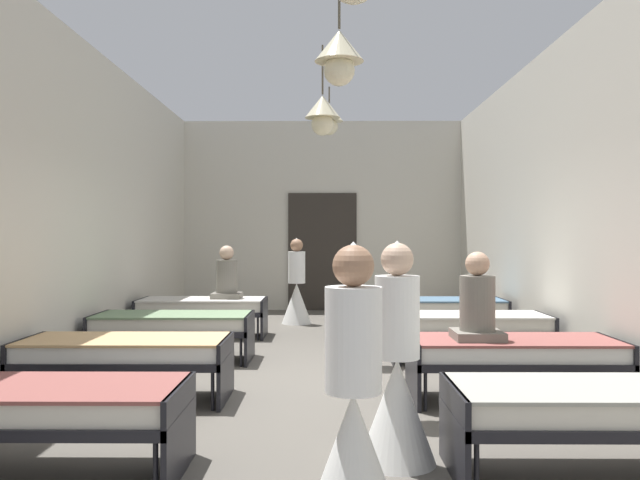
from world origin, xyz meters
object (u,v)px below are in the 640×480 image
object	(u,v)px
patient_seated_primary	(227,279)
patient_seated_secondary	(477,307)
bed_right_row_1	(514,353)
bed_right_row_3	(441,308)
bed_right_row_2	(468,325)
bed_left_row_1	(125,353)
nurse_mid_aisle	(353,425)
bed_left_row_3	(203,308)
nurse_near_aisle	(297,293)
bed_right_row_0	(602,408)
nurse_far_aisle	(397,384)
bed_left_row_2	(173,325)
bed_left_row_0	(33,406)

from	to	relation	value
patient_seated_primary	patient_seated_secondary	bearing A→B (deg)	-53.78
bed_right_row_1	bed_right_row_3	xyz separation A→B (m)	(0.00, 3.80, 0.00)
patient_seated_secondary	bed_right_row_2	bearing A→B (deg)	79.84
bed_right_row_1	bed_left_row_1	bearing A→B (deg)	180.00
bed_right_row_1	nurse_mid_aisle	world-z (taller)	nurse_mid_aisle
bed_right_row_3	bed_right_row_1	bearing A→B (deg)	-90.00
bed_left_row_1	bed_left_row_3	xyz separation A→B (m)	(0.00, 3.80, 0.00)
bed_right_row_1	nurse_near_aisle	bearing A→B (deg)	112.87
bed_right_row_0	bed_left_row_3	distance (m)	6.73
nurse_far_aisle	patient_seated_secondary	distance (m)	1.87
bed_left_row_1	nurse_far_aisle	xyz separation A→B (m)	(2.33, -1.65, 0.09)
nurse_far_aisle	patient_seated_secondary	xyz separation A→B (m)	(0.91, 1.60, 0.34)
patient_seated_secondary	bed_right_row_3	bearing A→B (deg)	84.81
bed_left_row_2	bed_right_row_2	world-z (taller)	same
patient_seated_secondary	nurse_far_aisle	bearing A→B (deg)	-119.64
patient_seated_secondary	bed_right_row_0	bearing A→B (deg)	-79.27
bed_right_row_2	nurse_near_aisle	xyz separation A→B (m)	(-2.23, 3.39, 0.09)
bed_right_row_2	bed_right_row_3	xyz separation A→B (m)	(0.00, 1.90, 0.00)
bed_left_row_3	nurse_far_aisle	size ratio (longest dim) A/B	1.28
bed_left_row_3	bed_right_row_0	bearing A→B (deg)	-57.84
bed_right_row_0	bed_right_row_1	world-z (taller)	same
bed_right_row_0	bed_left_row_3	world-z (taller)	same
bed_left_row_3	nurse_mid_aisle	bearing A→B (deg)	-72.68
bed_left_row_1	bed_right_row_1	size ratio (longest dim) A/B	1.00
bed_right_row_1	nurse_far_aisle	bearing A→B (deg)	-127.35
bed_left_row_0	bed_right_row_3	distance (m)	6.73
bed_left_row_0	bed_left_row_3	world-z (taller)	same
bed_left_row_0	bed_right_row_2	bearing A→B (deg)	46.67
bed_right_row_0	bed_left_row_1	bearing A→B (deg)	152.07
bed_right_row_2	bed_left_row_1	bearing A→B (deg)	-152.07
bed_left_row_1	nurse_near_aisle	xyz separation A→B (m)	(1.35, 5.29, 0.09)
nurse_near_aisle	patient_seated_secondary	size ratio (longest dim) A/B	1.86
nurse_near_aisle	patient_seated_primary	bearing A→B (deg)	-145.68
nurse_near_aisle	patient_seated_secondary	world-z (taller)	nurse_near_aisle
bed_right_row_2	nurse_near_aisle	size ratio (longest dim) A/B	1.28
bed_left_row_2	bed_left_row_3	size ratio (longest dim) A/B	1.00
bed_right_row_2	nurse_mid_aisle	size ratio (longest dim) A/B	1.28
bed_right_row_0	bed_right_row_2	bearing A→B (deg)	90.00
nurse_near_aisle	bed_left_row_2	bearing A→B (deg)	-131.91
patient_seated_secondary	patient_seated_primary	bearing A→B (deg)	126.22
bed_right_row_1	nurse_near_aisle	xyz separation A→B (m)	(-2.23, 5.29, 0.09)
bed_left_row_1	bed_left_row_2	size ratio (longest dim) A/B	1.00
bed_left_row_1	bed_right_row_3	xyz separation A→B (m)	(3.58, 3.80, 0.00)
nurse_near_aisle	bed_left_row_1	bearing A→B (deg)	-124.50
bed_left_row_1	nurse_near_aisle	distance (m)	5.46
bed_right_row_2	nurse_near_aisle	distance (m)	4.06
bed_right_row_1	bed_right_row_2	world-z (taller)	same
bed_left_row_0	nurse_near_aisle	distance (m)	7.32
bed_left_row_2	nurse_far_aisle	xyz separation A→B (m)	(2.33, -3.55, 0.09)
bed_right_row_2	patient_seated_primary	xyz separation A→B (m)	(-3.23, 1.99, 0.43)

